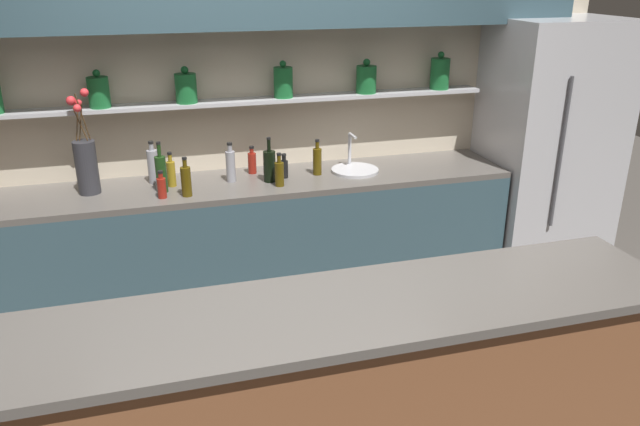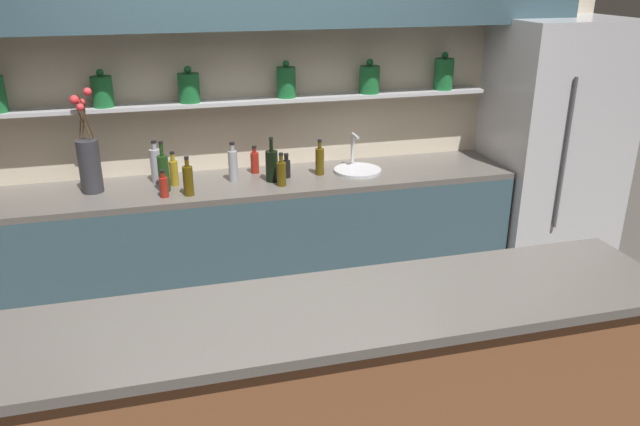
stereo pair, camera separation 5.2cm
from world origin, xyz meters
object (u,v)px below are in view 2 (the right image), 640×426
Objects in this scene: bottle_sauce_6 at (255,162)px; bottle_wine_8 at (164,172)px; bottle_oil_10 at (188,180)px; bottle_spirit_4 at (156,165)px; bottle_sauce_9 at (286,168)px; refrigerator at (552,153)px; flower_vase at (89,161)px; bottle_oil_7 at (281,173)px; bottle_sauce_0 at (164,186)px; bottle_oil_3 at (320,160)px; sink_fixture at (357,169)px; bottle_wine_2 at (272,165)px; bottle_spirit_5 at (233,165)px; bottle_oil_1 at (174,172)px.

bottle_sauce_6 is 0.65m from bottle_wine_8.
bottle_spirit_4 is at bearing 120.25° from bottle_oil_10.
bottle_wine_8 reaches higher than bottle_spirit_4.
refrigerator is at bearing -1.38° from bottle_sauce_9.
flower_vase reaches higher than bottle_oil_7.
bottle_oil_3 is (1.04, 0.19, 0.03)m from bottle_sauce_0.
refrigerator is at bearing 3.02° from bottle_oil_10.
bottle_sauce_9 is (0.07, 0.16, -0.02)m from bottle_oil_7.
sink_fixture reaches higher than bottle_sauce_0.
bottle_oil_3 is at bearing 4.12° from bottle_wine_8.
bottle_sauce_9 is at bearing 25.23° from bottle_wine_2.
sink_fixture is at bearing -1.13° from flower_vase.
refrigerator reaches higher than bottle_oil_7.
bottle_wine_8 is (-2.80, -0.02, 0.08)m from refrigerator.
bottle_oil_10 is (-0.59, -0.03, 0.01)m from bottle_oil_7.
bottle_spirit_5 is at bearing 164.37° from bottle_wine_2.
bottle_spirit_4 is 0.66m from bottle_sauce_6.
bottle_oil_3 is 0.88× the size of bottle_spirit_4.
bottle_sauce_6 is 1.15× the size of bottle_sauce_9.
flower_vase is 1.06m from bottle_sauce_6.
bottle_sauce_0 is 0.66× the size of bottle_spirit_5.
flower_vase is 0.52m from bottle_oil_1.
bottle_oil_1 is 0.69m from bottle_oil_7.
bottle_oil_10 is (-2.66, -0.14, 0.06)m from refrigerator.
flower_vase is at bearing 178.90° from bottle_spirit_5.
bottle_oil_1 is at bearing 178.79° from sink_fixture.
bottle_oil_7 is at bearing -176.94° from refrigerator.
bottle_oil_10 is at bearing -2.38° from bottle_sauce_0.
bottle_sauce_9 is at bearing -39.01° from bottle_sauce_6.
refrigerator is 6.42× the size of bottle_wine_2.
bottle_oil_1 is (0.50, -0.01, -0.11)m from flower_vase.
bottle_sauce_9 is at bearing 67.13° from bottle_oil_7.
bottle_wine_2 is 0.13m from bottle_sauce_9.
refrigerator reaches higher than bottle_oil_10.
sink_fixture is 1.49× the size of bottle_oil_7.
bottle_oil_1 is 1.37× the size of bottle_sauce_9.
bottle_wine_2 reaches higher than sink_fixture.
bottle_oil_3 is at bearing -19.43° from bottle_sauce_6.
bottle_oil_1 is at bearing 178.66° from bottle_spirit_5.
refrigerator is at bearing 2.74° from bottle_sauce_0.
flower_vase is 0.46m from bottle_wine_8.
flower_vase reaches higher than bottle_spirit_4.
bottle_wine_8 is (-0.73, 0.09, 0.04)m from bottle_oil_7.
bottle_sauce_9 is 0.67× the size of bottle_oil_10.
bottle_spirit_4 is (-0.04, 0.31, 0.05)m from bottle_sauce_0.
bottle_spirit_4 is at bearing 96.64° from bottle_sauce_0.
bottle_sauce_0 is at bearing -26.57° from flower_vase.
bottle_wine_8 reaches higher than bottle_oil_10.
flower_vase is 2.21× the size of bottle_wine_2.
bottle_oil_1 is 0.91× the size of bottle_oil_10.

